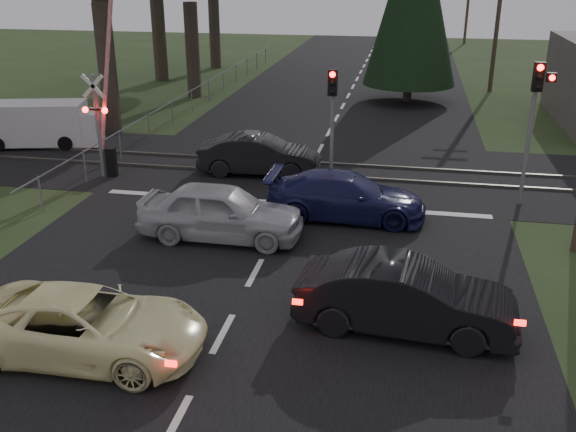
% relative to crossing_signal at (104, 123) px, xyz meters
% --- Properties ---
extents(ground, '(120.00, 120.00, 0.00)m').
position_rel_crossing_signal_xyz_m(ground, '(7.27, -9.79, -2.06)').
color(ground, '#263819').
rests_on(ground, ground).
extents(road, '(14.00, 100.00, 0.01)m').
position_rel_crossing_signal_xyz_m(road, '(7.27, 0.21, -2.05)').
color(road, black).
rests_on(road, ground).
extents(rail_corridor, '(120.00, 8.00, 0.01)m').
position_rel_crossing_signal_xyz_m(rail_corridor, '(7.27, 2.21, -2.05)').
color(rail_corridor, black).
rests_on(rail_corridor, ground).
extents(stop_line, '(13.00, 0.35, 0.00)m').
position_rel_crossing_signal_xyz_m(stop_line, '(7.27, -1.59, -2.05)').
color(stop_line, silver).
rests_on(stop_line, ground).
extents(rail_near, '(120.00, 0.12, 0.10)m').
position_rel_crossing_signal_xyz_m(rail_near, '(7.27, 1.41, -2.01)').
color(rail_near, '#59544C').
rests_on(rail_near, ground).
extents(rail_far, '(120.00, 0.12, 0.10)m').
position_rel_crossing_signal_xyz_m(rail_far, '(7.27, 3.01, -2.01)').
color(rail_far, '#59544C').
rests_on(rail_far, ground).
extents(crossing_signal, '(1.62, 0.38, 6.96)m').
position_rel_crossing_signal_xyz_m(crossing_signal, '(0.00, 0.00, 0.00)').
color(crossing_signal, slate).
rests_on(crossing_signal, ground).
extents(traffic_signal_right, '(0.68, 0.48, 4.70)m').
position_rel_crossing_signal_xyz_m(traffic_signal_right, '(14.82, -0.31, 1.26)').
color(traffic_signal_right, slate).
rests_on(traffic_signal_right, ground).
extents(traffic_signal_center, '(0.32, 0.48, 4.10)m').
position_rel_crossing_signal_xyz_m(traffic_signal_center, '(8.27, 0.89, 0.75)').
color(traffic_signal_center, slate).
rests_on(traffic_signal_center, ground).
extents(utility_pole_mid, '(1.80, 0.26, 9.00)m').
position_rel_crossing_signal_xyz_m(utility_pole_mid, '(15.77, 20.21, 2.67)').
color(utility_pole_mid, '#4C3D2D').
rests_on(utility_pole_mid, ground).
extents(fence_left, '(0.10, 36.00, 1.20)m').
position_rel_crossing_signal_xyz_m(fence_left, '(-0.53, 12.71, -2.06)').
color(fence_left, slate).
rests_on(fence_left, ground).
extents(cream_coupe, '(4.95, 2.31, 1.37)m').
position_rel_crossing_signal_xyz_m(cream_coupe, '(4.77, -11.02, -1.37)').
color(cream_coupe, '#FFF9B6').
rests_on(cream_coupe, ground).
extents(dark_hatchback, '(4.87, 2.02, 1.57)m').
position_rel_crossing_signal_xyz_m(dark_hatchback, '(11.15, -8.83, -1.27)').
color(dark_hatchback, black).
rests_on(dark_hatchback, ground).
extents(silver_car, '(4.80, 1.97, 1.63)m').
position_rel_crossing_signal_xyz_m(silver_car, '(5.80, -4.75, -1.24)').
color(silver_car, '#ADB1B5').
rests_on(silver_car, ground).
extents(blue_sedan, '(4.98, 2.07, 1.44)m').
position_rel_crossing_signal_xyz_m(blue_sedan, '(9.18, -2.50, -1.34)').
color(blue_sedan, '#181A4A').
rests_on(blue_sedan, ground).
extents(dark_car_far, '(4.63, 1.84, 1.50)m').
position_rel_crossing_signal_xyz_m(dark_car_far, '(5.50, 1.36, -1.31)').
color(dark_car_far, black).
rests_on(dark_car_far, ground).
extents(white_van, '(5.14, 2.88, 1.90)m').
position_rel_crossing_signal_xyz_m(white_van, '(-4.63, 3.56, -1.09)').
color(white_van, silver).
rests_on(white_van, ground).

